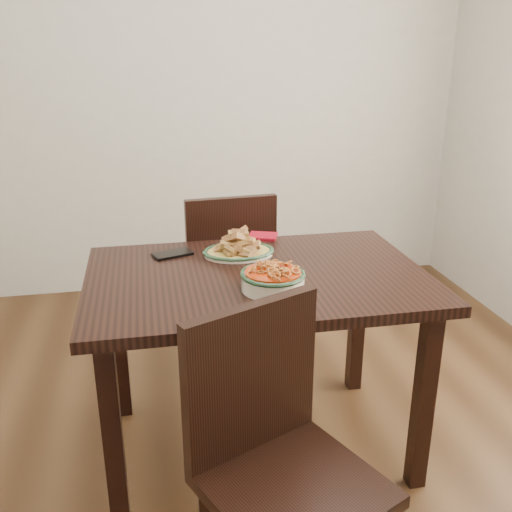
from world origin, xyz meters
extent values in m
plane|color=#382212|center=(0.00, 0.00, 0.00)|extent=(3.50, 3.50, 0.00)
cube|color=beige|center=(0.00, 1.75, 1.30)|extent=(3.50, 0.10, 2.60)
cube|color=black|center=(0.09, 0.00, 0.73)|extent=(1.22, 0.82, 0.04)
cube|color=black|center=(-0.44, -0.32, 0.35)|extent=(0.06, 0.06, 0.71)
cube|color=black|center=(0.62, -0.32, 0.35)|extent=(0.06, 0.06, 0.71)
cube|color=black|center=(-0.44, 0.33, 0.35)|extent=(0.06, 0.06, 0.71)
cube|color=black|center=(0.62, 0.33, 0.35)|extent=(0.06, 0.06, 0.71)
cube|color=black|center=(0.07, 0.77, 0.43)|extent=(0.45, 0.45, 0.04)
cube|color=black|center=(0.23, 0.95, 0.21)|extent=(0.04, 0.04, 0.41)
cube|color=black|center=(-0.11, 0.92, 0.21)|extent=(0.04, 0.04, 0.41)
cube|color=black|center=(0.26, 0.61, 0.21)|extent=(0.04, 0.04, 0.41)
cube|color=black|center=(-0.08, 0.58, 0.21)|extent=(0.04, 0.04, 0.41)
cube|color=black|center=(0.09, 0.58, 0.67)|extent=(0.42, 0.07, 0.44)
cube|color=black|center=(0.05, -0.72, 0.43)|extent=(0.56, 0.56, 0.04)
cube|color=black|center=(0.13, -0.50, 0.21)|extent=(0.04, 0.04, 0.41)
cube|color=black|center=(-0.03, -0.55, 0.67)|extent=(0.40, 0.21, 0.44)
ellipsoid|color=beige|center=(0.06, 0.21, 0.76)|extent=(0.27, 0.20, 0.02)
ellipsoid|color=gold|center=(0.06, 0.21, 0.76)|extent=(0.26, 0.20, 0.01)
torus|color=#1B3B24|center=(0.06, 0.21, 0.77)|extent=(0.21, 0.21, 0.01)
cylinder|color=beige|center=(0.12, -0.15, 0.78)|extent=(0.21, 0.21, 0.06)
torus|color=#17331D|center=(0.12, -0.15, 0.81)|extent=(0.22, 0.22, 0.02)
cylinder|color=#972506|center=(0.12, -0.15, 0.81)|extent=(0.19, 0.19, 0.01)
cube|color=black|center=(-0.20, 0.26, 0.76)|extent=(0.17, 0.12, 0.01)
cube|color=maroon|center=(0.20, 0.41, 0.76)|extent=(0.14, 0.13, 0.01)
camera|label=1|loc=(-0.28, -1.88, 1.52)|focal=40.00mm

